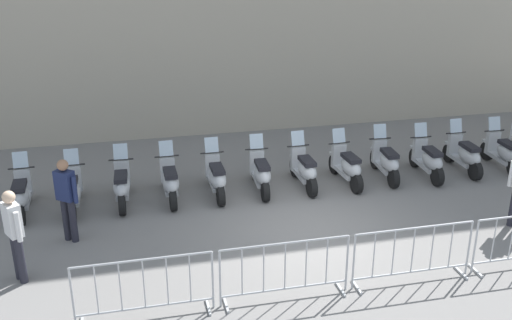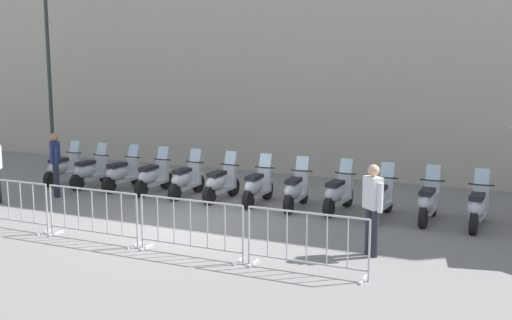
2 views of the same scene
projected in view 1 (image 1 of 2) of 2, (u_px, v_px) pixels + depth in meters
ground_plane at (310, 231)px, 12.19m from camera, size 120.00×120.00×0.00m
motorcycle_0 at (22, 195)px, 12.74m from camera, size 0.66×1.72×1.24m
motorcycle_1 at (73, 192)px, 12.91m from camera, size 0.70×1.71×1.24m
motorcycle_2 at (122, 185)px, 13.21m from camera, size 0.73×1.70×1.24m
motorcycle_3 at (170, 182)px, 13.41m from camera, size 0.68×1.71×1.24m
motorcycle_4 at (216, 178)px, 13.63m from camera, size 0.68×1.71×1.24m
motorcycle_5 at (261, 173)px, 13.86m from camera, size 0.73×1.70×1.24m
motorcycle_6 at (304, 170)px, 14.07m from camera, size 0.66×1.72×1.24m
motorcycle_7 at (347, 166)px, 14.26m from camera, size 0.62×1.72×1.24m
motorcycle_8 at (386, 162)px, 14.56m from camera, size 0.75×1.69×1.24m
motorcycle_9 at (428, 160)px, 14.66m from camera, size 0.73×1.70×1.24m
motorcycle_10 at (465, 155)px, 14.97m from camera, size 0.69×1.71×1.24m
motorcycle_11 at (503, 153)px, 15.13m from camera, size 0.72×1.70×1.24m
barrier_segment_0 at (144, 289)px, 9.32m from camera, size 2.17×0.86×1.07m
barrier_segment_1 at (285, 271)px, 9.80m from camera, size 2.17×0.86×1.07m
barrier_segment_2 at (412, 255)px, 10.28m from camera, size 2.17×0.86×1.07m
officer_near_row_end at (14, 231)px, 10.14m from camera, size 0.32×0.53×1.73m
officer_by_barriers at (66, 196)px, 11.47m from camera, size 0.40×0.44×1.73m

